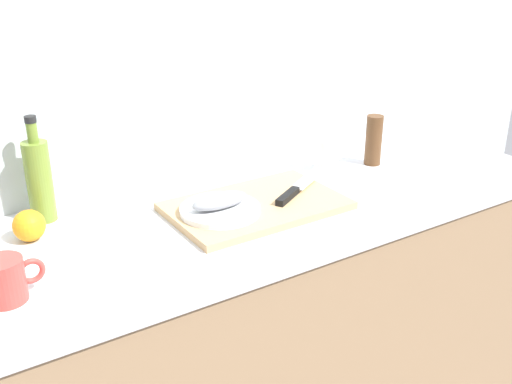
% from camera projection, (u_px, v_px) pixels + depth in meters
% --- Properties ---
extents(back_wall, '(3.20, 0.05, 2.50)m').
position_uv_depth(back_wall, '(172.00, 59.00, 1.73)').
color(back_wall, silver).
rests_on(back_wall, ground_plane).
extents(kitchen_counter, '(2.00, 0.60, 0.90)m').
position_uv_depth(kitchen_counter, '(235.00, 351.00, 1.79)').
color(kitchen_counter, '#9E7A56').
rests_on(kitchen_counter, ground_plane).
extents(cutting_board, '(0.46, 0.29, 0.02)m').
position_uv_depth(cutting_board, '(256.00, 206.00, 1.62)').
color(cutting_board, tan).
rests_on(cutting_board, kitchen_counter).
extents(white_plate, '(0.21, 0.21, 0.01)m').
position_uv_depth(white_plate, '(220.00, 210.00, 1.55)').
color(white_plate, white).
rests_on(white_plate, cutting_board).
extents(fish_fillet, '(0.15, 0.07, 0.04)m').
position_uv_depth(fish_fillet, '(220.00, 201.00, 1.54)').
color(fish_fillet, gray).
rests_on(fish_fillet, white_plate).
extents(chef_knife, '(0.27, 0.17, 0.02)m').
position_uv_depth(chef_knife, '(296.00, 189.00, 1.68)').
color(chef_knife, silver).
rests_on(chef_knife, cutting_board).
extents(olive_oil_bottle, '(0.06, 0.06, 0.27)m').
position_uv_depth(olive_oil_bottle, '(39.00, 179.00, 1.52)').
color(olive_oil_bottle, olive).
rests_on(olive_oil_bottle, kitchen_counter).
extents(coffee_mug_0, '(0.12, 0.08, 0.09)m').
position_uv_depth(coffee_mug_0, '(5.00, 280.00, 1.20)').
color(coffee_mug_0, '#CC3F38').
rests_on(coffee_mug_0, kitchen_counter).
extents(coffee_mug_1, '(0.11, 0.07, 0.10)m').
position_uv_depth(coffee_mug_1, '(328.00, 155.00, 1.87)').
color(coffee_mug_1, white).
rests_on(coffee_mug_1, kitchen_counter).
extents(orange_0, '(0.08, 0.08, 0.08)m').
position_uv_depth(orange_0, '(29.00, 226.00, 1.45)').
color(orange_0, orange).
rests_on(orange_0, kitchen_counter).
extents(pepper_mill, '(0.05, 0.05, 0.16)m').
position_uv_depth(pepper_mill, '(374.00, 140.00, 1.92)').
color(pepper_mill, brown).
rests_on(pepper_mill, kitchen_counter).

